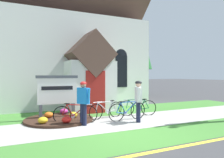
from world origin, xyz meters
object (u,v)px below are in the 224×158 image
(bicycle_green, at_px, (75,114))
(bicycle_blue, at_px, (138,107))
(bicycle_orange, at_px, (106,110))
(bicycle_silver, at_px, (127,111))
(cyclist_in_blue_jersey, at_px, (138,98))
(cyclist_in_white_jersey, at_px, (83,100))
(roadside_conifer, at_px, (134,34))
(church_sign, at_px, (57,91))

(bicycle_green, relative_size, bicycle_blue, 0.98)
(bicycle_green, height_order, bicycle_orange, bicycle_green)
(bicycle_silver, height_order, cyclist_in_blue_jersey, cyclist_in_blue_jersey)
(cyclist_in_white_jersey, bearing_deg, bicycle_green, 107.76)
(bicycle_orange, relative_size, cyclist_in_blue_jersey, 1.05)
(bicycle_silver, distance_m, bicycle_blue, 1.16)
(bicycle_blue, bearing_deg, bicycle_silver, -143.98)
(cyclist_in_blue_jersey, relative_size, roadside_conifer, 0.19)
(church_sign, relative_size, bicycle_green, 1.13)
(bicycle_silver, distance_m, cyclist_in_white_jersey, 2.04)
(bicycle_orange, xyz_separation_m, cyclist_in_blue_jersey, (0.83, -1.27, 0.60))
(church_sign, xyz_separation_m, cyclist_in_white_jersey, (0.65, -1.59, -0.23))
(church_sign, distance_m, cyclist_in_white_jersey, 1.73)
(bicycle_orange, relative_size, bicycle_blue, 1.03)
(church_sign, xyz_separation_m, cyclist_in_blue_jersey, (2.79, -2.01, -0.23))
(roadside_conifer, bearing_deg, bicycle_orange, -128.01)
(church_sign, relative_size, bicycle_silver, 1.03)
(bicycle_silver, relative_size, cyclist_in_blue_jersey, 1.09)
(church_sign, relative_size, roadside_conifer, 0.21)
(cyclist_in_white_jersey, xyz_separation_m, roadside_conifer, (7.71, 9.03, 4.66))
(church_sign, bearing_deg, bicycle_silver, -29.23)
(bicycle_orange, bearing_deg, roadside_conifer, 51.99)
(bicycle_silver, distance_m, bicycle_green, 2.16)
(church_sign, distance_m, bicycle_green, 1.44)
(bicycle_silver, height_order, cyclist_in_white_jersey, cyclist_in_white_jersey)
(cyclist_in_white_jersey, height_order, roadside_conifer, roadside_conifer)
(bicycle_blue, height_order, cyclist_in_white_jersey, cyclist_in_white_jersey)
(church_sign, height_order, bicycle_orange, church_sign)
(bicycle_silver, bearing_deg, bicycle_blue, 36.02)
(bicycle_green, distance_m, bicycle_orange, 1.51)
(bicycle_silver, xyz_separation_m, bicycle_blue, (0.94, 0.68, -0.01))
(cyclist_in_blue_jersey, xyz_separation_m, cyclist_in_white_jersey, (-2.14, 0.42, -0.01))
(bicycle_green, bearing_deg, roadside_conifer, 47.23)
(bicycle_orange, bearing_deg, cyclist_in_blue_jersey, -56.59)
(bicycle_green, xyz_separation_m, cyclist_in_white_jersey, (0.17, -0.52, 0.59))
(bicycle_silver, relative_size, bicycle_blue, 1.07)
(church_sign, height_order, bicycle_silver, church_sign)
(church_sign, height_order, cyclist_in_blue_jersey, church_sign)
(bicycle_silver, bearing_deg, cyclist_in_blue_jersey, -71.12)
(church_sign, xyz_separation_m, bicycle_silver, (2.60, -1.46, -0.81))
(church_sign, bearing_deg, bicycle_green, -65.77)
(bicycle_green, distance_m, roadside_conifer, 12.73)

